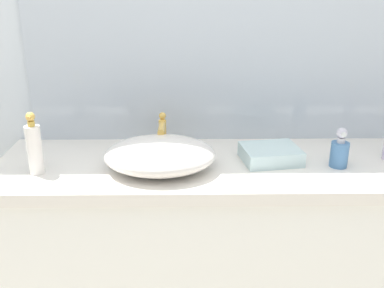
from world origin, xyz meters
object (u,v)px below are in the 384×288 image
object	(u,v)px
soap_dispenser	(340,151)
lotion_bottle	(34,147)
sink_basin	(160,155)
folded_hand_towel	(270,154)

from	to	relation	value
soap_dispenser	lotion_bottle	xyz separation A→B (m)	(-1.07, -0.04, 0.04)
sink_basin	soap_dispenser	size ratio (longest dim) A/B	2.69
sink_basin	soap_dispenser	xyz separation A→B (m)	(0.64, 0.02, 0.00)
sink_basin	lotion_bottle	bearing A→B (deg)	-176.19
soap_dispenser	folded_hand_towel	distance (m)	0.25
soap_dispenser	lotion_bottle	world-z (taller)	lotion_bottle
lotion_bottle	soap_dispenser	bearing A→B (deg)	2.37
sink_basin	folded_hand_towel	bearing A→B (deg)	9.63
sink_basin	lotion_bottle	xyz separation A→B (m)	(-0.43, -0.03, 0.04)
soap_dispenser	lotion_bottle	bearing A→B (deg)	-177.63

